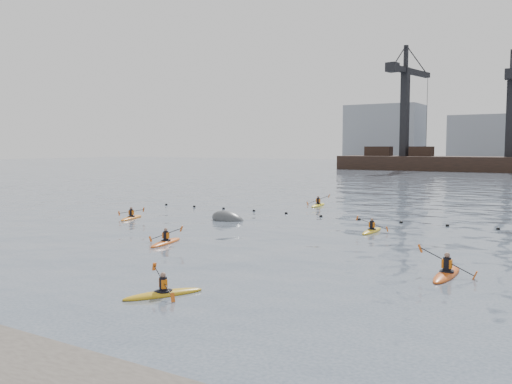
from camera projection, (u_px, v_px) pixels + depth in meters
ground at (110, 287)px, 19.74m from camera, size 400.00×400.00×0.00m
float_line at (341, 218)px, 39.09m from camera, size 33.24×0.73×0.24m
barge_pier at (507, 163)px, 112.86m from camera, size 72.00×19.30×29.50m
kayaker_0 at (166, 242)px, 28.75m from camera, size 2.01×3.00×1.10m
kayaker_1 at (163, 293)px, 18.64m from camera, size 1.90×2.80×1.09m
kayaker_2 at (131, 217)px, 38.71m from camera, size 1.96×3.04×0.96m
kayaker_3 at (372, 230)px, 32.69m from camera, size 2.02×2.97×1.04m
kayaker_4 at (447, 273)px, 21.49m from camera, size 2.32×3.35×1.29m
kayaker_5 at (318, 205)px, 47.21m from camera, size 2.13×3.13×1.18m
mooring_buoy at (228, 220)px, 37.88m from camera, size 2.85×1.75×1.75m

